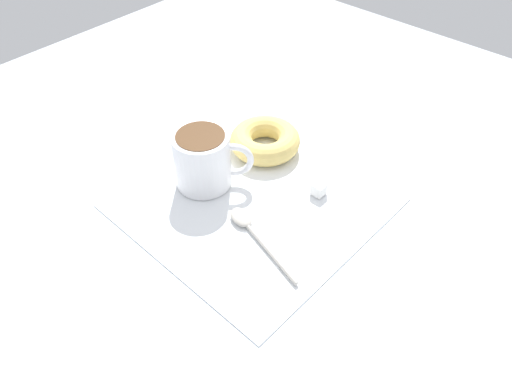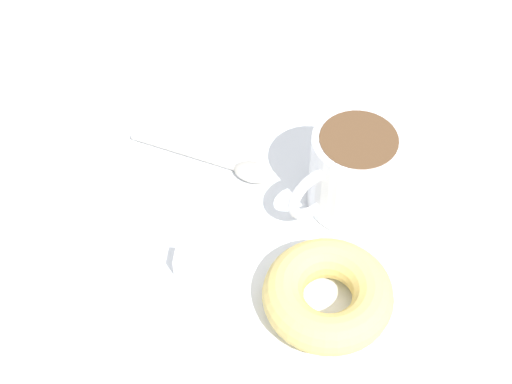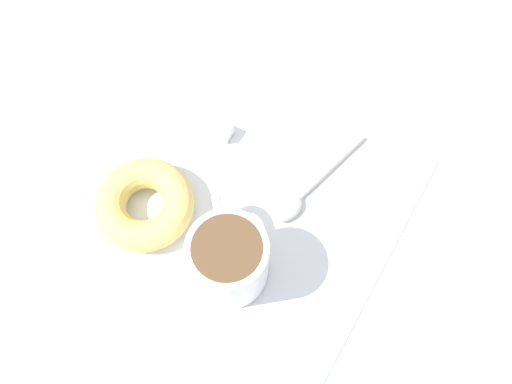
{
  "view_description": "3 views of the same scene",
  "coord_description": "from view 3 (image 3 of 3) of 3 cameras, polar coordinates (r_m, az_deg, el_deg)",
  "views": [
    {
      "loc": [
        -31.87,
        36.96,
        46.63
      ],
      "look_at": [
        -0.47,
        1.96,
        2.3
      ],
      "focal_mm": 35.0,
      "sensor_mm": 36.0,
      "label": 1
    },
    {
      "loc": [
        4.53,
        -43.81,
        58.62
      ],
      "look_at": [
        -0.47,
        1.96,
        2.3
      ],
      "focal_mm": 60.0,
      "sensor_mm": 36.0,
      "label": 2
    },
    {
      "loc": [
        20.02,
        13.46,
        56.15
      ],
      "look_at": [
        -0.47,
        1.96,
        2.3
      ],
      "focal_mm": 40.0,
      "sensor_mm": 36.0,
      "label": 3
    }
  ],
  "objects": [
    {
      "name": "napkin",
      "position": [
        0.61,
        0.0,
        -0.81
      ],
      "size": [
        30.56,
        30.56,
        0.3
      ],
      "primitive_type": "cube",
      "rotation": [
        0.0,
        0.0,
        -0.02
      ],
      "color": "white",
      "rests_on": "ground_plane"
    },
    {
      "name": "ground_plane",
      "position": [
        0.62,
        -1.79,
        -0.76
      ],
      "size": [
        120.0,
        120.0,
        2.0
      ],
      "primitive_type": "cube",
      "color": "#B2BCC6"
    },
    {
      "name": "coffee_cup",
      "position": [
        0.54,
        -2.81,
        -6.59
      ],
      "size": [
        9.28,
        8.7,
        7.91
      ],
      "color": "white",
      "rests_on": "napkin"
    },
    {
      "name": "donut",
      "position": [
        0.6,
        -11.08,
        -1.2
      ],
      "size": [
        10.32,
        10.32,
        3.26
      ],
      "primitive_type": "torus",
      "color": "#E5C66B",
      "rests_on": "napkin"
    },
    {
      "name": "sugar_cube",
      "position": [
        0.63,
        -3.27,
        6.06
      ],
      "size": [
        1.69,
        1.69,
        1.69
      ],
      "primitive_type": "cube",
      "color": "white",
      "rests_on": "napkin"
    },
    {
      "name": "spoon",
      "position": [
        0.61,
        4.55,
        -0.39
      ],
      "size": [
        13.79,
        5.19,
        0.9
      ],
      "color": "#B7B2A8",
      "rests_on": "napkin"
    }
  ]
}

